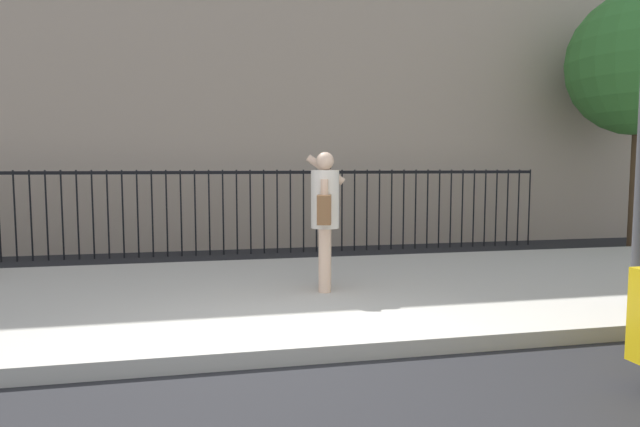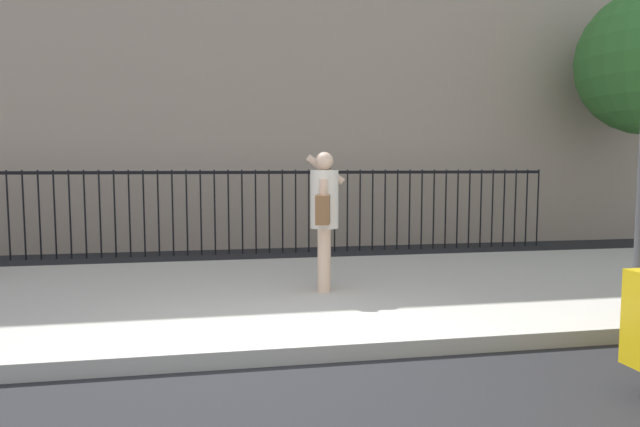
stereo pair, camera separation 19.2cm
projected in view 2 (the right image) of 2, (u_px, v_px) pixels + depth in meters
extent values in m
plane|color=black|center=(282.00, 366.00, 4.49)|extent=(60.00, 60.00, 0.00)
cube|color=#B2ADA3|center=(263.00, 295.00, 6.64)|extent=(28.00, 4.40, 0.15)
cube|color=tan|center=(242.00, 28.00, 12.40)|extent=(28.00, 4.00, 9.69)
cube|color=black|center=(249.00, 172.00, 10.14)|extent=(12.00, 0.04, 0.06)
cylinder|color=black|center=(8.00, 216.00, 9.47)|extent=(0.03, 0.03, 1.60)
cylinder|color=black|center=(24.00, 215.00, 9.52)|extent=(0.03, 0.03, 1.60)
cylinder|color=black|center=(39.00, 215.00, 9.56)|extent=(0.03, 0.03, 1.60)
cylinder|color=black|center=(55.00, 215.00, 9.60)|extent=(0.03, 0.03, 1.60)
cylinder|color=black|center=(70.00, 215.00, 9.65)|extent=(0.03, 0.03, 1.60)
cylinder|color=black|center=(85.00, 214.00, 9.69)|extent=(0.03, 0.03, 1.60)
cylinder|color=black|center=(100.00, 214.00, 9.74)|extent=(0.03, 0.03, 1.60)
cylinder|color=black|center=(115.00, 214.00, 9.78)|extent=(0.03, 0.03, 1.60)
cylinder|color=black|center=(130.00, 214.00, 9.83)|extent=(0.03, 0.03, 1.60)
cylinder|color=black|center=(144.00, 214.00, 9.87)|extent=(0.03, 0.03, 1.60)
cylinder|color=black|center=(158.00, 213.00, 9.92)|extent=(0.03, 0.03, 1.60)
cylinder|color=black|center=(173.00, 213.00, 9.96)|extent=(0.03, 0.03, 1.60)
cylinder|color=black|center=(187.00, 213.00, 10.01)|extent=(0.03, 0.03, 1.60)
cylinder|color=black|center=(201.00, 213.00, 10.05)|extent=(0.03, 0.03, 1.60)
cylinder|color=black|center=(215.00, 213.00, 10.09)|extent=(0.03, 0.03, 1.60)
cylinder|color=black|center=(229.00, 212.00, 10.14)|extent=(0.03, 0.03, 1.60)
cylinder|color=black|center=(242.00, 212.00, 10.18)|extent=(0.03, 0.03, 1.60)
cylinder|color=black|center=(256.00, 212.00, 10.23)|extent=(0.03, 0.03, 1.60)
cylinder|color=black|center=(269.00, 212.00, 10.27)|extent=(0.03, 0.03, 1.60)
cylinder|color=black|center=(283.00, 212.00, 10.32)|extent=(0.03, 0.03, 1.60)
cylinder|color=black|center=(296.00, 211.00, 10.36)|extent=(0.03, 0.03, 1.60)
cylinder|color=black|center=(309.00, 211.00, 10.41)|extent=(0.03, 0.03, 1.60)
cylinder|color=black|center=(322.00, 211.00, 10.45)|extent=(0.03, 0.03, 1.60)
cylinder|color=black|center=(335.00, 211.00, 10.49)|extent=(0.03, 0.03, 1.60)
cylinder|color=black|center=(347.00, 211.00, 10.54)|extent=(0.03, 0.03, 1.60)
cylinder|color=black|center=(360.00, 210.00, 10.58)|extent=(0.03, 0.03, 1.60)
cylinder|color=black|center=(373.00, 210.00, 10.63)|extent=(0.03, 0.03, 1.60)
cylinder|color=black|center=(385.00, 210.00, 10.67)|extent=(0.03, 0.03, 1.60)
cylinder|color=black|center=(397.00, 210.00, 10.72)|extent=(0.03, 0.03, 1.60)
cylinder|color=black|center=(410.00, 210.00, 10.76)|extent=(0.03, 0.03, 1.60)
cylinder|color=black|center=(422.00, 209.00, 10.81)|extent=(0.03, 0.03, 1.60)
cylinder|color=black|center=(434.00, 209.00, 10.85)|extent=(0.03, 0.03, 1.60)
cylinder|color=black|center=(446.00, 209.00, 10.90)|extent=(0.03, 0.03, 1.60)
cylinder|color=black|center=(457.00, 209.00, 10.94)|extent=(0.03, 0.03, 1.60)
cylinder|color=black|center=(469.00, 209.00, 10.98)|extent=(0.03, 0.03, 1.60)
cylinder|color=black|center=(481.00, 209.00, 11.03)|extent=(0.03, 0.03, 1.60)
cylinder|color=black|center=(492.00, 208.00, 11.07)|extent=(0.03, 0.03, 1.60)
cylinder|color=black|center=(504.00, 208.00, 11.12)|extent=(0.03, 0.03, 1.60)
cylinder|color=black|center=(515.00, 208.00, 11.16)|extent=(0.03, 0.03, 1.60)
cylinder|color=black|center=(526.00, 208.00, 11.21)|extent=(0.03, 0.03, 1.60)
cylinder|color=black|center=(538.00, 208.00, 11.25)|extent=(0.03, 0.03, 1.60)
cylinder|color=beige|center=(325.00, 258.00, 6.66)|extent=(0.15, 0.15, 0.77)
cylinder|color=beige|center=(324.00, 261.00, 6.46)|extent=(0.15, 0.15, 0.77)
cylinder|color=silver|center=(324.00, 199.00, 6.49)|extent=(0.41, 0.41, 0.70)
sphere|color=beige|center=(324.00, 161.00, 6.45)|extent=(0.22, 0.22, 0.22)
cylinder|color=beige|center=(325.00, 170.00, 6.66)|extent=(0.50, 0.21, 0.38)
cylinder|color=beige|center=(323.00, 202.00, 6.30)|extent=(0.09, 0.09, 0.53)
cube|color=black|center=(330.00, 163.00, 6.60)|extent=(0.03, 0.07, 0.15)
cube|color=brown|center=(323.00, 210.00, 6.25)|extent=(0.22, 0.31, 0.34)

